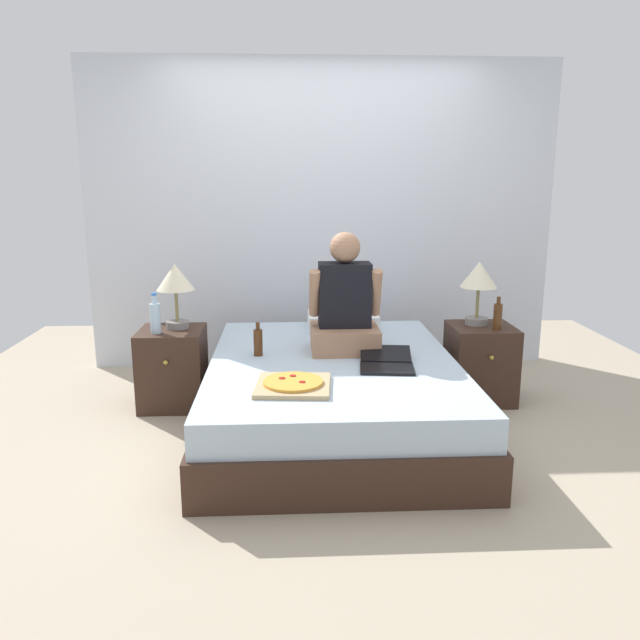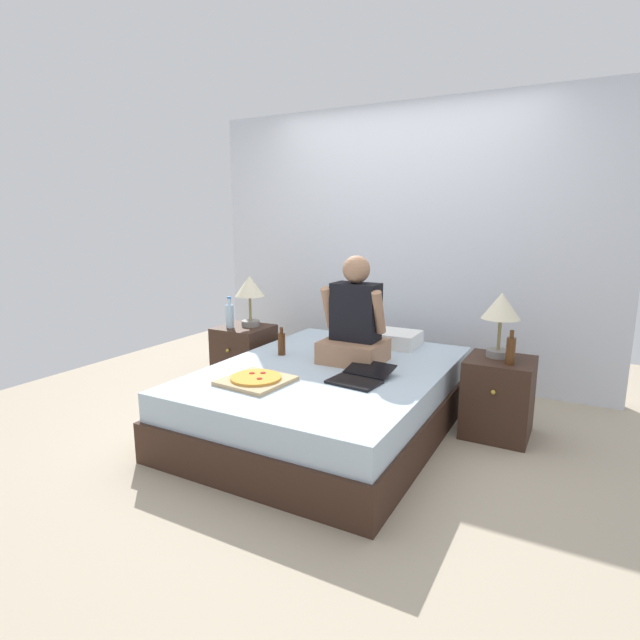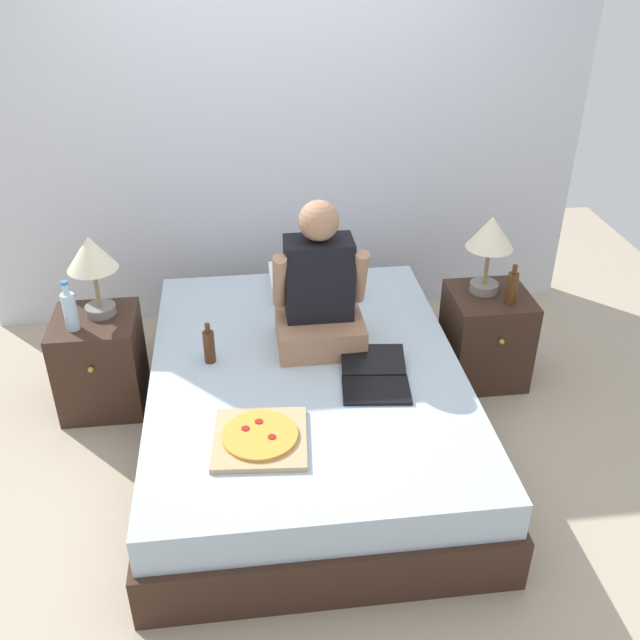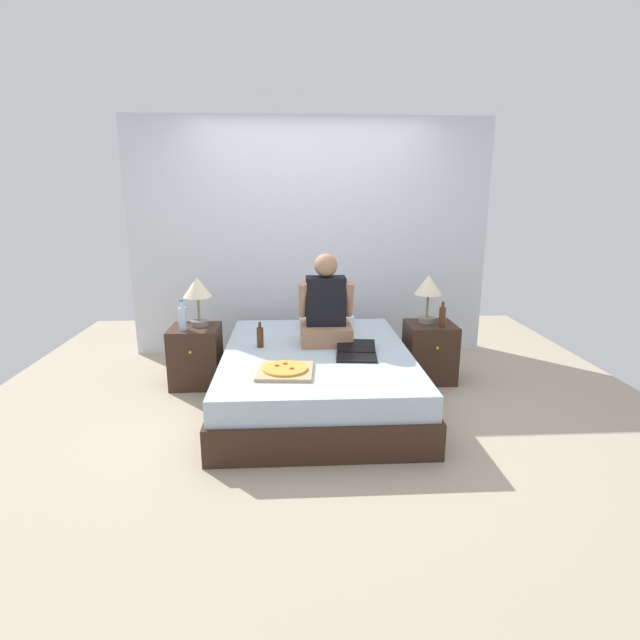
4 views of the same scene
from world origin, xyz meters
The scene contains 14 objects.
ground_plane centered at (0.00, 0.00, 0.00)m, with size 5.82×5.82×0.00m, color tan.
wall_back centered at (0.00, 1.43, 1.25)m, with size 3.82×0.12×2.50m, color silver.
bed centered at (0.00, 0.00, 0.22)m, with size 1.59×2.15×0.45m.
nightstand_left centered at (-1.09, 0.44, 0.27)m, with size 0.44×0.47×0.55m.
lamp_on_left_nightstand centered at (-1.05, 0.49, 0.87)m, with size 0.26×0.26×0.45m.
water_bottle centered at (-1.17, 0.35, 0.66)m, with size 0.07×0.07×0.28m.
nightstand_right centered at (1.09, 0.44, 0.27)m, with size 0.44×0.47×0.55m.
lamp_on_right_nightstand centered at (1.06, 0.49, 0.87)m, with size 0.26×0.26×0.45m.
beer_bottle centered at (1.16, 0.34, 0.64)m, with size 0.06×0.06×0.23m.
pillow centered at (0.13, 0.79, 0.51)m, with size 0.52×0.34×0.12m, color white.
person_seated centered at (0.09, 0.22, 0.74)m, with size 0.47×0.40×0.78m.
laptop centered at (0.31, -0.18, 0.47)m, with size 0.36×0.45×0.07m.
pizza_box centered at (-0.26, -0.53, 0.47)m, with size 0.43×0.43×0.05m.
beer_bottle_on_bed centered at (-0.48, 0.11, 0.54)m, with size 0.06×0.06×0.22m.
Camera 3 is at (-0.29, -2.92, 2.47)m, focal length 40.00 mm.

